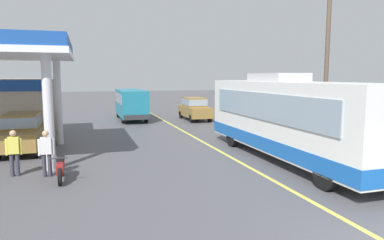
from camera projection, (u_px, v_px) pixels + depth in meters
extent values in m
plane|color=#4C4C51|center=(171.00, 125.00, 25.79)|extent=(120.00, 120.00, 0.00)
cube|color=#D8CC4C|center=(191.00, 135.00, 21.05)|extent=(0.16, 50.00, 0.01)
cube|color=white|center=(289.00, 116.00, 14.78)|extent=(2.50, 11.00, 2.90)
cube|color=#1959B2|center=(288.00, 142.00, 14.92)|extent=(2.54, 11.04, 0.56)
cube|color=#8C9EAD|center=(262.00, 106.00, 14.35)|extent=(0.06, 9.35, 1.10)
cube|color=#8C9EAD|center=(315.00, 105.00, 15.09)|extent=(0.06, 9.35, 1.10)
cube|color=#B2B2B7|center=(278.00, 77.00, 15.52)|extent=(1.60, 2.80, 0.36)
cylinder|color=black|center=(326.00, 174.00, 10.93)|extent=(0.30, 1.00, 1.00)
cylinder|color=black|center=(382.00, 169.00, 11.57)|extent=(0.30, 1.00, 1.00)
cylinder|color=black|center=(233.00, 137.00, 17.76)|extent=(0.30, 1.00, 1.00)
cylinder|color=black|center=(271.00, 135.00, 18.40)|extent=(0.30, 1.00, 1.00)
cylinder|color=silver|center=(48.00, 110.00, 13.02)|extent=(0.36, 0.36, 4.60)
cylinder|color=silver|center=(58.00, 100.00, 18.14)|extent=(0.36, 0.36, 4.60)
cube|color=olive|center=(22.00, 137.00, 16.48)|extent=(1.70, 4.20, 0.80)
cube|color=olive|center=(22.00, 120.00, 16.58)|extent=(1.50, 2.31, 0.70)
cube|color=#8C9EAD|center=(22.00, 120.00, 16.58)|extent=(1.53, 2.35, 0.49)
cylinder|color=black|center=(36.00, 150.00, 15.33)|extent=(0.20, 0.64, 0.64)
cylinder|color=black|center=(11.00, 140.00, 17.74)|extent=(0.20, 0.64, 0.64)
cylinder|color=black|center=(43.00, 139.00, 18.18)|extent=(0.20, 0.64, 0.64)
cube|color=teal|center=(131.00, 103.00, 28.52)|extent=(2.00, 6.00, 2.10)
cube|color=#8C9EAD|center=(131.00, 98.00, 28.47)|extent=(2.04, 5.10, 0.80)
cube|color=#2D2D33|center=(137.00, 117.00, 25.73)|extent=(1.90, 0.16, 0.36)
cylinder|color=black|center=(123.00, 118.00, 26.49)|extent=(0.22, 0.76, 0.76)
cylinder|color=black|center=(146.00, 118.00, 27.01)|extent=(0.22, 0.76, 0.76)
cylinder|color=black|center=(118.00, 113.00, 30.28)|extent=(0.22, 0.76, 0.76)
cylinder|color=black|center=(138.00, 112.00, 30.80)|extent=(0.22, 0.76, 0.76)
cylinder|color=black|center=(60.00, 177.00, 11.40)|extent=(0.10, 0.60, 0.60)
cylinder|color=black|center=(62.00, 167.00, 12.54)|extent=(0.10, 0.60, 0.60)
cube|color=maroon|center=(61.00, 166.00, 11.95)|extent=(0.20, 1.30, 0.36)
cube|color=black|center=(61.00, 159.00, 12.06)|extent=(0.24, 0.60, 0.12)
cylinder|color=#2D2D33|center=(59.00, 158.00, 11.38)|extent=(0.55, 0.04, 0.04)
cylinder|color=#33333F|center=(12.00, 165.00, 12.43)|extent=(0.14, 0.14, 0.82)
cylinder|color=#33333F|center=(18.00, 165.00, 12.49)|extent=(0.14, 0.14, 0.82)
cube|color=#D8CC4C|center=(14.00, 145.00, 12.37)|extent=(0.36, 0.22, 0.60)
sphere|color=tan|center=(13.00, 133.00, 12.32)|extent=(0.22, 0.22, 0.22)
cylinder|color=#D8CC4C|center=(6.00, 147.00, 12.31)|extent=(0.09, 0.09, 0.58)
cylinder|color=#D8CC4C|center=(21.00, 146.00, 12.45)|extent=(0.09, 0.09, 0.58)
cylinder|color=#33333F|center=(44.00, 165.00, 12.39)|extent=(0.14, 0.14, 0.82)
cylinder|color=#33333F|center=(50.00, 165.00, 12.44)|extent=(0.14, 0.14, 0.82)
cube|color=silver|center=(46.00, 146.00, 12.32)|extent=(0.36, 0.22, 0.60)
sphere|color=tan|center=(45.00, 134.00, 12.27)|extent=(0.22, 0.22, 0.22)
cylinder|color=silver|center=(39.00, 147.00, 12.26)|extent=(0.09, 0.09, 0.58)
cylinder|color=silver|center=(53.00, 147.00, 12.40)|extent=(0.09, 0.09, 0.58)
cube|color=olive|center=(195.00, 111.00, 28.44)|extent=(1.70, 4.20, 0.80)
cube|color=olive|center=(194.00, 102.00, 28.54)|extent=(1.50, 2.31, 0.70)
cube|color=#8C9EAD|center=(194.00, 102.00, 28.54)|extent=(1.53, 2.35, 0.49)
cylinder|color=black|center=(191.00, 119.00, 26.85)|extent=(0.20, 0.64, 0.64)
cylinder|color=black|center=(210.00, 118.00, 27.29)|extent=(0.20, 0.64, 0.64)
cylinder|color=black|center=(181.00, 115.00, 29.70)|extent=(0.20, 0.64, 0.64)
cylinder|color=black|center=(198.00, 114.00, 30.13)|extent=(0.20, 0.64, 0.64)
cylinder|color=brown|center=(327.00, 59.00, 19.29)|extent=(0.24, 0.24, 8.96)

